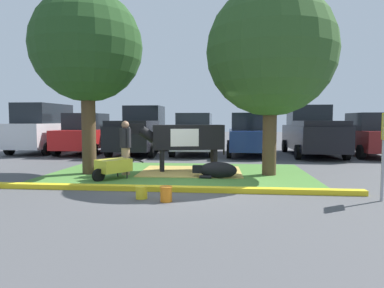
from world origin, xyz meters
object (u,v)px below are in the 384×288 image
object	(u,v)px
parking_sign	(384,139)
sedan_blue	(248,135)
wheelbarrow	(113,166)
pickup_truck_maroon	(312,132)
sedan_red	(87,134)
hatchback_white	(370,135)
sedan_silver	(195,134)
bucket_orange	(166,194)
shade_tree_right	(271,52)
shade_tree_left	(87,47)
cow_holstein	(185,138)
bucket_yellow	(142,192)
suv_dark_grey	(44,128)
pickup_truck_black	(141,131)
person_handler	(126,146)
calf_lying	(217,170)

from	to	relation	value
parking_sign	sedan_blue	distance (m)	9.34
wheelbarrow	pickup_truck_maroon	xyz separation A→B (m)	(7.30, 7.39, 0.73)
sedan_red	hatchback_white	distance (m)	13.66
sedan_silver	bucket_orange	bearing A→B (deg)	-88.22
shade_tree_right	sedan_blue	xyz separation A→B (m)	(-0.26, 5.93, -2.74)
shade_tree_left	cow_holstein	bearing A→B (deg)	15.80
wheelbarrow	bucket_orange	world-z (taller)	wheelbarrow
shade_tree_right	pickup_truck_maroon	size ratio (longest dim) A/B	1.05
shade_tree_right	sedan_blue	bearing A→B (deg)	92.53
cow_holstein	bucket_orange	distance (m)	4.27
parking_sign	bucket_yellow	size ratio (longest dim) A/B	6.66
suv_dark_grey	shade_tree_left	bearing A→B (deg)	-52.02
shade_tree_left	parking_sign	world-z (taller)	shade_tree_left
cow_holstein	pickup_truck_black	distance (m)	6.40
person_handler	bucket_yellow	world-z (taller)	person_handler
pickup_truck_maroon	parking_sign	bearing A→B (deg)	-95.13
person_handler	suv_dark_grey	world-z (taller)	suv_dark_grey
suv_dark_grey	sedan_red	xyz separation A→B (m)	(2.44, -0.33, -0.29)
bucket_yellow	hatchback_white	world-z (taller)	hatchback_white
sedan_blue	suv_dark_grey	bearing A→B (deg)	177.99
calf_lying	parking_sign	distance (m)	4.40
wheelbarrow	bucket_yellow	distance (m)	2.63
shade_tree_right	person_handler	distance (m)	5.23
sedan_red	pickup_truck_black	size ratio (longest dim) A/B	0.82
wheelbarrow	pickup_truck_black	distance (m)	7.52
shade_tree_right	hatchback_white	world-z (taller)	shade_tree_right
parking_sign	cow_holstein	bearing A→B (deg)	141.46
shade_tree_right	cow_holstein	distance (m)	3.77
wheelbarrow	sedan_blue	size ratio (longest dim) A/B	0.33
cow_holstein	hatchback_white	distance (m)	9.74
wheelbarrow	sedan_blue	world-z (taller)	sedan_blue
bucket_orange	sedan_blue	xyz separation A→B (m)	(2.29, 9.57, 0.82)
person_handler	bucket_yellow	distance (m)	3.34
suv_dark_grey	wheelbarrow	bearing A→B (deg)	-50.34
bucket_yellow	suv_dark_grey	world-z (taller)	suv_dark_grey
calf_lying	wheelbarrow	size ratio (longest dim) A/B	0.89
calf_lying	shade_tree_left	bearing A→B (deg)	174.15
cow_holstein	suv_dark_grey	xyz separation A→B (m)	(-8.07, 5.77, 0.15)
shade_tree_right	calf_lying	xyz separation A→B (m)	(-1.58, -0.71, -3.49)
suv_dark_grey	sedan_blue	distance (m)	10.48
pickup_truck_black	sedan_blue	world-z (taller)	pickup_truck_black
bucket_orange	hatchback_white	xyz separation A→B (m)	(7.91, 9.69, 0.82)
calf_lying	wheelbarrow	xyz separation A→B (m)	(-2.94, -0.49, 0.15)
shade_tree_right	hatchback_white	bearing A→B (deg)	48.47
bucket_orange	pickup_truck_maroon	world-z (taller)	pickup_truck_maroon
hatchback_white	wheelbarrow	bearing A→B (deg)	-143.76
cow_holstein	bucket_yellow	size ratio (longest dim) A/B	11.14
parking_sign	pickup_truck_maroon	world-z (taller)	pickup_truck_maroon
cow_holstein	bucket_orange	world-z (taller)	cow_holstein
sedan_red	sedan_blue	world-z (taller)	same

